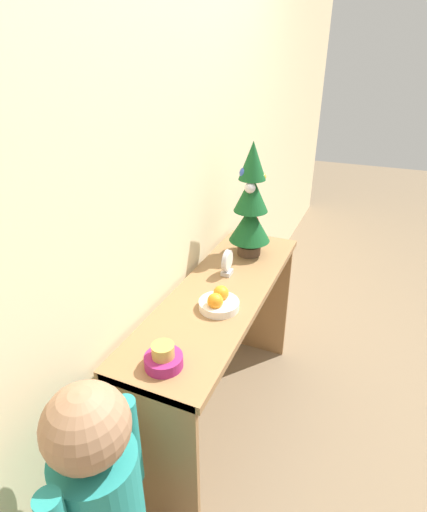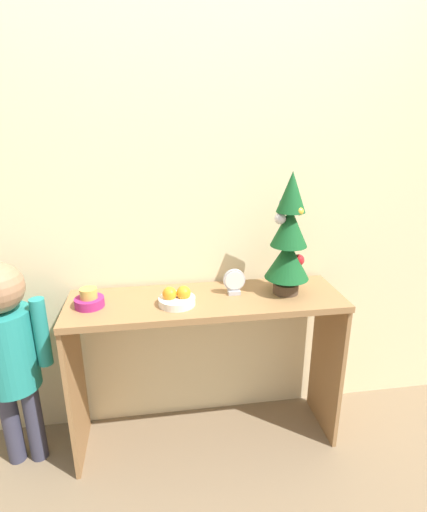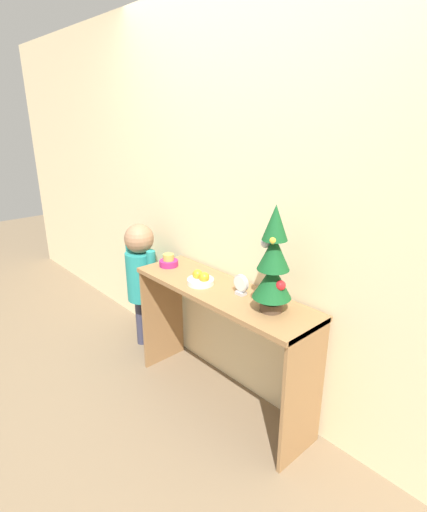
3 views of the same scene
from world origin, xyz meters
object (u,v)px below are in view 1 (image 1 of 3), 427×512
(mini_tree, at_px, (251,204))
(singing_bowl, at_px, (164,358))
(fruit_bowl, at_px, (219,302))
(desk_clock, at_px, (227,263))
(child_figure, at_px, (100,496))

(mini_tree, xyz_separation_m, singing_bowl, (-0.90, -0.01, -0.24))
(fruit_bowl, height_order, desk_clock, desk_clock)
(singing_bowl, bearing_deg, fruit_bowl, -5.57)
(mini_tree, bearing_deg, child_figure, -179.60)
(fruit_bowl, relative_size, desk_clock, 1.33)
(fruit_bowl, height_order, child_figure, child_figure)
(desk_clock, bearing_deg, fruit_bowl, -165.64)
(mini_tree, height_order, singing_bowl, mini_tree)
(mini_tree, xyz_separation_m, child_figure, (-1.27, -0.01, -0.43))
(fruit_bowl, xyz_separation_m, child_figure, (-0.75, 0.04, -0.18))
(fruit_bowl, xyz_separation_m, singing_bowl, (-0.38, 0.04, 0.00))
(fruit_bowl, distance_m, singing_bowl, 0.38)
(mini_tree, bearing_deg, singing_bowl, -179.39)
(desk_clock, bearing_deg, singing_bowl, -177.13)
(fruit_bowl, height_order, singing_bowl, singing_bowl)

